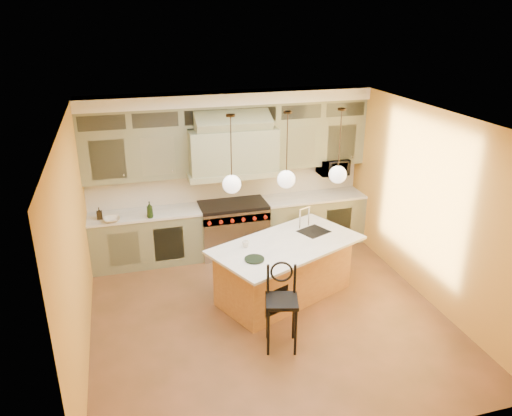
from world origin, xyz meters
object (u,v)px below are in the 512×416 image
object	(u,v)px
range	(233,228)
kitchen_island	(284,269)
counter_stool	(282,302)
microwave	(333,167)

from	to	relation	value
range	kitchen_island	size ratio (longest dim) A/B	0.47
kitchen_island	counter_stool	size ratio (longest dim) A/B	2.16
range	kitchen_island	xyz separation A→B (m)	(0.41, -1.69, -0.01)
range	counter_stool	bearing A→B (deg)	-90.71
range	kitchen_island	world-z (taller)	kitchen_island
range	microwave	size ratio (longest dim) A/B	2.21
kitchen_island	counter_stool	distance (m)	1.26
range	counter_stool	size ratio (longest dim) A/B	1.02
kitchen_island	counter_stool	world-z (taller)	kitchen_island
counter_stool	kitchen_island	bearing A→B (deg)	84.76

